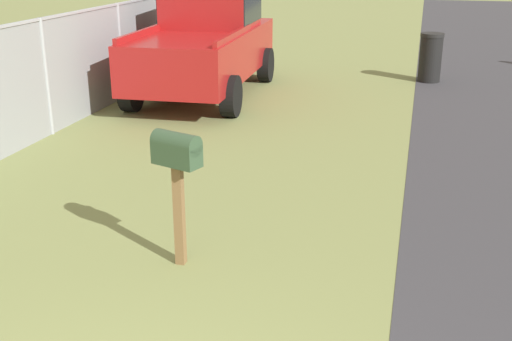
{
  "coord_description": "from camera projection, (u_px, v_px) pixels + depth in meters",
  "views": [
    {
      "loc": [
        -2.22,
        -1.62,
        2.98
      ],
      "look_at": [
        3.42,
        -0.17,
        0.91
      ],
      "focal_mm": 44.84,
      "sensor_mm": 36.0,
      "label": 1
    }
  ],
  "objects": [
    {
      "name": "pickup_truck",
      "position": [
        206.0,
        40.0,
        13.11
      ],
      "size": [
        4.95,
        2.35,
        2.09
      ],
      "rotation": [
        0.0,
        0.0,
        0.04
      ],
      "color": "maroon",
      "rests_on": "ground"
    },
    {
      "name": "trash_bin",
      "position": [
        430.0,
        57.0,
        14.42
      ],
      "size": [
        0.52,
        0.52,
        1.09
      ],
      "color": "black",
      "rests_on": "ground"
    },
    {
      "name": "fence_section",
      "position": [
        87.0,
        59.0,
        11.49
      ],
      "size": [
        13.59,
        0.07,
        1.89
      ],
      "color": "#9EA3A8",
      "rests_on": "ground"
    },
    {
      "name": "mailbox",
      "position": [
        177.0,
        160.0,
        5.96
      ],
      "size": [
        0.34,
        0.51,
        1.34
      ],
      "rotation": [
        0.0,
        0.0,
        -0.33
      ],
      "color": "brown",
      "rests_on": "ground"
    }
  ]
}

